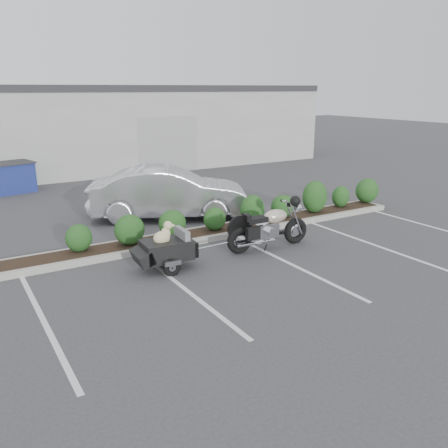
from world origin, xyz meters
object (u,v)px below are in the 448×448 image
motorcycle (269,228)px  dumpster (9,177)px  pet_trailer (166,249)px  sedan (169,193)px

motorcycle → dumpster: motorcycle is taller
pet_trailer → motorcycle: bearing=2.3°
pet_trailer → dumpster: bearing=102.6°
motorcycle → pet_trailer: size_ratio=1.25×
dumpster → pet_trailer: bearing=-93.1°
pet_trailer → dumpster: 10.59m
motorcycle → sedan: sedan is taller
pet_trailer → sedan: bearing=67.0°
dumpster → sedan: bearing=-73.3°
pet_trailer → sedan: sedan is taller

